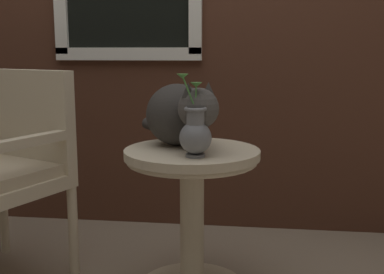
# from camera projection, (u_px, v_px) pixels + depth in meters

# --- Properties ---
(wicker_side_table) EXTENTS (0.55, 0.55, 0.62)m
(wicker_side_table) POSITION_uv_depth(u_px,v_px,m) (192.00, 198.00, 1.99)
(wicker_side_table) COLOR beige
(wicker_side_table) RESTS_ON ground_plane
(wicker_chair) EXTENTS (0.68, 0.67, 0.92)m
(wicker_chair) POSITION_uv_depth(u_px,v_px,m) (4.00, 162.00, 2.13)
(wicker_chair) COLOR beige
(wicker_chair) RESTS_ON ground_plane
(cat) EXTENTS (0.39, 0.50, 0.27)m
(cat) POSITION_uv_depth(u_px,v_px,m) (180.00, 114.00, 2.00)
(cat) COLOR #33302D
(cat) RESTS_ON wicker_side_table
(pewter_vase_with_ivy) EXTENTS (0.13, 0.12, 0.31)m
(pewter_vase_with_ivy) POSITION_uv_depth(u_px,v_px,m) (195.00, 133.00, 1.80)
(pewter_vase_with_ivy) COLOR slate
(pewter_vase_with_ivy) RESTS_ON wicker_side_table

